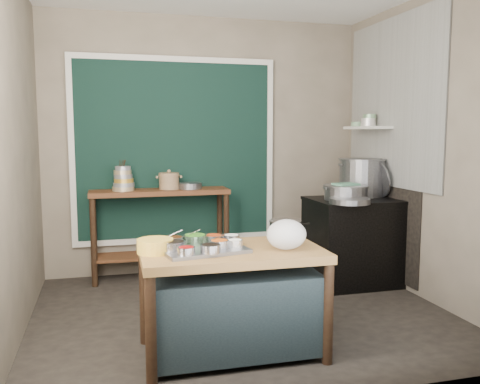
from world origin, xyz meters
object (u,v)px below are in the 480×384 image
object	(u,v)px
back_counter	(160,234)
condiment_tray	(203,249)
ceramic_crock	(169,182)
yellow_basin	(155,246)
prep_table	(232,301)
stock_pot	(362,177)
steamer	(346,192)
utensil_cup	(122,186)
stove_block	(354,243)
saucepan	(285,229)

from	to	relation	value
back_counter	condiment_tray	bearing A→B (deg)	-88.09
condiment_tray	ceramic_crock	size ratio (longest dim) A/B	2.44
yellow_basin	prep_table	bearing A→B (deg)	-2.88
back_counter	ceramic_crock	bearing A→B (deg)	10.12
stock_pot	steamer	distance (m)	0.42
utensil_cup	ceramic_crock	world-z (taller)	ceramic_crock
prep_table	ceramic_crock	bearing A→B (deg)	95.66
ceramic_crock	stock_pot	bearing A→B (deg)	-15.64
condiment_tray	utensil_cup	size ratio (longest dim) A/B	3.39
condiment_tray	steamer	world-z (taller)	steamer
stove_block	stock_pot	size ratio (longest dim) A/B	1.78
ceramic_crock	steamer	world-z (taller)	ceramic_crock
stove_block	yellow_basin	bearing A→B (deg)	-149.36
back_counter	utensil_cup	distance (m)	0.65
yellow_basin	saucepan	xyz separation A→B (m)	(1.01, 0.22, 0.02)
steamer	stock_pot	bearing A→B (deg)	39.04
condiment_tray	steamer	bearing A→B (deg)	36.58
prep_table	utensil_cup	bearing A→B (deg)	108.92
condiment_tray	saucepan	size ratio (longest dim) A/B	2.22
condiment_tray	stock_pot	distance (m)	2.53
yellow_basin	saucepan	size ratio (longest dim) A/B	0.97
saucepan	steamer	xyz separation A→B (m)	(1.01, 1.00, 0.14)
saucepan	stock_pot	xyz separation A→B (m)	(1.31, 1.25, 0.26)
back_counter	saucepan	distance (m)	1.97
back_counter	stove_block	bearing A→B (deg)	-21.02
condiment_tray	ceramic_crock	distance (m)	2.08
back_counter	utensil_cup	world-z (taller)	utensil_cup
prep_table	condiment_tray	world-z (taller)	condiment_tray
back_counter	stock_pot	distance (m)	2.22
stock_pot	prep_table	bearing A→B (deg)	-140.24
ceramic_crock	utensil_cup	bearing A→B (deg)	-177.98
condiment_tray	stove_block	bearing A→B (deg)	35.58
steamer	back_counter	bearing A→B (deg)	156.04
back_counter	yellow_basin	world-z (taller)	back_counter
condiment_tray	stock_pot	world-z (taller)	stock_pot
stove_block	steamer	size ratio (longest dim) A/B	1.96
prep_table	ceramic_crock	xyz separation A→B (m)	(-0.17, 2.05, 0.65)
prep_table	condiment_tray	xyz separation A→B (m)	(-0.20, -0.01, 0.39)
utensil_cup	prep_table	bearing A→B (deg)	-72.04
ceramic_crock	prep_table	bearing A→B (deg)	-85.30
stove_block	stock_pot	distance (m)	0.70
ceramic_crock	steamer	xyz separation A→B (m)	(1.66, -0.80, -0.07)
condiment_tray	ceramic_crock	bearing A→B (deg)	89.03
stove_block	saucepan	world-z (taller)	saucepan
saucepan	ceramic_crock	xyz separation A→B (m)	(-0.65, 1.80, 0.21)
prep_table	saucepan	size ratio (longest dim) A/B	4.99
yellow_basin	steamer	xyz separation A→B (m)	(2.01, 1.22, 0.16)
stove_block	back_counter	bearing A→B (deg)	158.98
prep_table	utensil_cup	distance (m)	2.22
stove_block	ceramic_crock	world-z (taller)	ceramic_crock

